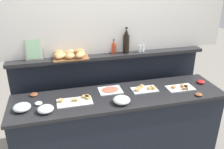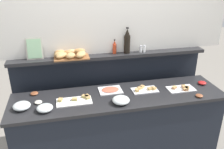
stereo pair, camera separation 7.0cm
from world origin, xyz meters
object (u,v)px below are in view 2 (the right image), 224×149
(pepper_shaker, at_px, (144,49))
(sandwich_platter_rear, at_px, (182,88))
(framed_picture, at_px, (34,49))
(condiment_bowl_dark, at_px, (38,102))
(hot_sauce_bottle, at_px, (115,47))
(glass_bowl_small, at_px, (22,106))
(bread_basket, at_px, (69,54))
(salt_shaker, at_px, (141,49))
(condiment_bowl_cream, at_px, (202,83))
(condiment_bowl_teal, at_px, (199,96))
(glass_bowl_medium, at_px, (121,100))
(sandwich_platter_front, at_px, (76,100))
(cold_cuts_platter, at_px, (110,90))
(sandwich_platter_side, at_px, (145,89))
(wine_bottle_dark, at_px, (127,42))
(condiment_bowl_red, at_px, (34,93))
(glass_bowl_large, at_px, (45,108))

(pepper_shaker, bearing_deg, sandwich_platter_rear, -51.83)
(sandwich_platter_rear, distance_m, framed_picture, 1.76)
(condiment_bowl_dark, bearing_deg, hot_sauce_bottle, 24.51)
(glass_bowl_small, relative_size, bread_basket, 0.43)
(salt_shaker, relative_size, framed_picture, 0.36)
(condiment_bowl_cream, xyz_separation_m, condiment_bowl_teal, (-0.21, -0.28, -0.00))
(condiment_bowl_dark, bearing_deg, condiment_bowl_teal, -7.98)
(glass_bowl_small, bearing_deg, glass_bowl_medium, -6.20)
(pepper_shaker, bearing_deg, framed_picture, 178.30)
(sandwich_platter_front, bearing_deg, condiment_bowl_teal, -8.61)
(cold_cuts_platter, xyz_separation_m, framed_picture, (-0.81, 0.31, 0.46))
(bread_basket, bearing_deg, cold_cuts_platter, -34.18)
(sandwich_platter_side, distance_m, framed_picture, 1.34)
(condiment_bowl_cream, distance_m, wine_bottle_dark, 1.05)
(condiment_bowl_teal, bearing_deg, sandwich_platter_rear, 116.39)
(condiment_bowl_teal, bearing_deg, hot_sauce_bottle, 140.68)
(sandwich_platter_side, height_order, sandwich_platter_front, same)
(glass_bowl_medium, relative_size, glass_bowl_small, 1.06)
(sandwich_platter_rear, height_order, glass_bowl_small, glass_bowl_small)
(glass_bowl_medium, bearing_deg, condiment_bowl_dark, 167.67)
(condiment_bowl_cream, xyz_separation_m, salt_shaker, (-0.69, 0.35, 0.37))
(pepper_shaker, bearing_deg, condiment_bowl_teal, -55.33)
(condiment_bowl_dark, distance_m, bread_basket, 0.66)
(sandwich_platter_side, distance_m, glass_bowl_medium, 0.41)
(glass_bowl_medium, relative_size, condiment_bowl_red, 2.13)
(sandwich_platter_rear, bearing_deg, framed_picture, 164.15)
(sandwich_platter_front, relative_size, condiment_bowl_cream, 3.72)
(glass_bowl_large, distance_m, bread_basket, 0.73)
(glass_bowl_medium, relative_size, hot_sauce_bottle, 1.05)
(glass_bowl_medium, distance_m, framed_picture, 1.14)
(sandwich_platter_side, bearing_deg, cold_cuts_platter, 168.82)
(condiment_bowl_dark, bearing_deg, sandwich_platter_rear, -1.26)
(sandwich_platter_rear, xyz_separation_m, hot_sauce_bottle, (-0.70, 0.45, 0.41))
(glass_bowl_medium, bearing_deg, cold_cuts_platter, 99.32)
(condiment_bowl_dark, bearing_deg, sandwich_platter_front, -5.77)
(condiment_bowl_dark, xyz_separation_m, framed_picture, (-0.01, 0.43, 0.45))
(wine_bottle_dark, xyz_separation_m, pepper_shaker, (0.22, -0.01, -0.10))
(framed_picture, bearing_deg, glass_bowl_small, -105.72)
(condiment_bowl_dark, height_order, bread_basket, bread_basket)
(framed_picture, bearing_deg, salt_shaker, -1.76)
(bread_basket, bearing_deg, glass_bowl_small, -137.60)
(condiment_bowl_teal, xyz_separation_m, wine_bottle_dark, (-0.65, 0.64, 0.47))
(condiment_bowl_cream, height_order, wine_bottle_dark, wine_bottle_dark)
(cold_cuts_platter, xyz_separation_m, salt_shaker, (0.45, 0.28, 0.38))
(cold_cuts_platter, bearing_deg, condiment_bowl_teal, -20.96)
(glass_bowl_small, relative_size, hot_sauce_bottle, 0.99)
(glass_bowl_medium, xyz_separation_m, salt_shaker, (0.40, 0.57, 0.36))
(sandwich_platter_front, height_order, condiment_bowl_cream, sandwich_platter_front)
(condiment_bowl_dark, bearing_deg, glass_bowl_large, -66.00)
(condiment_bowl_red, relative_size, pepper_shaker, 1.00)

